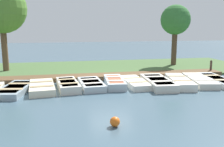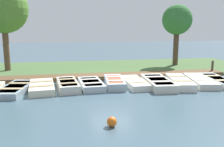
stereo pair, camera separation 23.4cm
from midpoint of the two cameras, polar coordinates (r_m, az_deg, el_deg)
name	(u,v)px [view 1 (the left image)]	position (r m, az deg, el deg)	size (l,w,h in m)	color
ground_plane	(111,83)	(14.65, -0.58, -2.19)	(80.00, 80.00, 0.00)	#425B6B
shore_bank	(99,68)	(19.48, -3.36, 1.20)	(8.00, 24.00, 0.12)	#476638
dock_walkway	(107,76)	(16.01, -1.56, -0.63)	(1.36, 15.57, 0.25)	brown
rowboat_1	(16,89)	(13.53, -21.66, -3.34)	(3.29, 1.74, 0.33)	#8C9EA8
rowboat_2	(42,87)	(13.44, -16.22, -3.00)	(2.98, 1.47, 0.37)	beige
rowboat_3	(68,85)	(13.48, -10.54, -2.58)	(2.81, 1.26, 0.43)	beige
rowboat_4	(91,84)	(13.62, -5.28, -2.44)	(2.77, 1.31, 0.36)	#B2BCC1
rowboat_5	(114,82)	(13.90, 0.09, -1.98)	(2.85, 1.22, 0.43)	#B2BCC1
rowboat_6	(135,82)	(14.08, 4.82, -2.06)	(3.01, 1.22, 0.34)	silver
rowboat_7	(158,82)	(14.09, 9.96, -1.98)	(3.43, 1.49, 0.43)	beige
rowboat_8	(180,81)	(14.58, 14.74, -1.77)	(3.41, 1.63, 0.42)	silver
rowboat_9	(199,80)	(15.36, 18.92, -1.49)	(3.50, 1.76, 0.36)	beige
rowboat_10	(217,80)	(15.91, 22.46, -1.38)	(3.60, 1.41, 0.33)	#B2BCC1
mooring_post_far	(211,67)	(18.75, 21.33, 1.42)	(0.15, 0.15, 0.96)	#47382D
buoy	(115,122)	(8.38, -0.14, -10.96)	(0.34, 0.34, 0.34)	orange
park_tree_far_left	(1,9)	(19.45, -24.27, 13.29)	(3.44, 3.44, 6.21)	brown
park_tree_left	(175,21)	(21.30, 13.97, 11.60)	(2.41, 2.41, 5.02)	#4C3828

